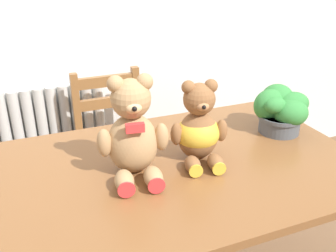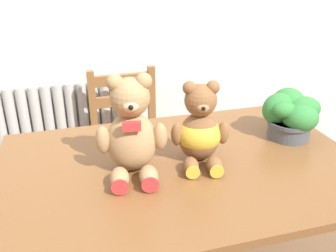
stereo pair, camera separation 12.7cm
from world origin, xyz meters
The scene contains 6 objects.
radiator centered at (-0.47, 1.49, 0.35)m, with size 0.82×0.10×0.77m.
dining_table centered at (0.00, 0.44, 0.66)m, with size 1.33×0.88×0.76m.
wooden_chair_behind centered at (-0.08, 1.18, 0.45)m, with size 0.38×0.42×0.88m.
teddy_bear_left centered at (-0.18, 0.45, 0.91)m, with size 0.25×0.26×0.36m.
teddy_bear_right centered at (0.07, 0.45, 0.88)m, with size 0.22×0.24×0.31m.
potted_plant centered at (0.50, 0.54, 0.86)m, with size 0.24×0.23×0.20m.
Camera 1 is at (-0.50, -0.65, 1.46)m, focal length 40.00 mm.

